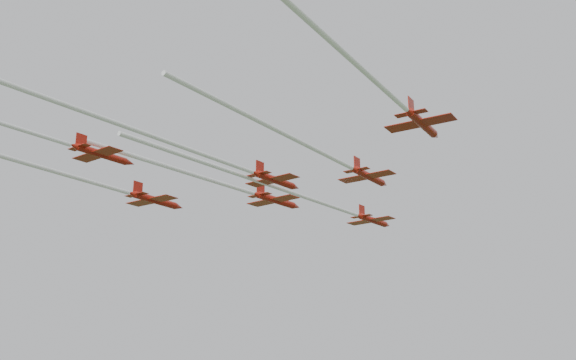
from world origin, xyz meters
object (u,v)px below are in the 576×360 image
Objects in this scene: jet_row3_right at (369,75)px; jet_row2_left at (242,190)px; jet_row3_left at (113,188)px; jet_row3_mid at (197,152)px; jet_row2_right at (332,158)px; jet_row4_left at (9,126)px; jet_lead at (321,203)px.

jet_row2_left is at bearing 143.94° from jet_row3_right.
jet_row3_left is 0.75× the size of jet_row3_mid.
jet_row2_right is 0.96× the size of jet_row4_left.
jet_row2_left is 1.01× the size of jet_row3_left.
jet_row3_right is (26.33, -30.62, 3.40)m from jet_lead.
jet_lead is at bearing 126.00° from jet_row3_right.
jet_row2_right is (20.15, -3.91, 0.42)m from jet_row2_left.
jet_lead is at bearing 47.94° from jet_row3_left.
jet_row3_mid is (22.87, -5.15, -0.30)m from jet_row3_left.
jet_row2_left is 0.76× the size of jet_row3_mid.
jet_row3_mid is 25.55m from jet_row3_right.
jet_row4_left is at bearing -100.64° from jet_lead.
jet_row2_right is at bearing 21.13° from jet_row3_left.
jet_row3_right is (16.41, -18.38, 0.92)m from jet_row2_right.
jet_lead is at bearing 41.92° from jet_row2_left.
jet_row3_right reaches higher than jet_row3_mid.
jet_row2_right is 24.66m from jet_row3_right.
jet_row4_left is at bearing -88.60° from jet_row2_left.
jet_row2_left is at bearing -138.62° from jet_lead.
jet_lead is 1.37× the size of jet_row2_left.
jet_row3_mid is (1.00, -30.47, 0.04)m from jet_lead.
jet_row3_right is 1.19× the size of jet_row4_left.
jet_row3_right is at bearing -49.31° from jet_row2_right.
jet_lead is 1.04× the size of jet_row3_mid.
jet_row4_left is (-21.16, -36.80, -1.90)m from jet_row2_right.
jet_row3_left reaches higher than jet_row3_mid.
jet_row2_right is 34.44m from jet_row3_left.
jet_row2_right is at bearing 65.87° from jet_row3_mid.
jet_lead is 33.46m from jet_row3_left.
jet_row3_right is at bearing -47.04° from jet_lead.
jet_row3_right is at bearing 27.65° from jet_row4_left.
jet_row4_left is (-1.00, -40.71, -1.48)m from jet_row2_left.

